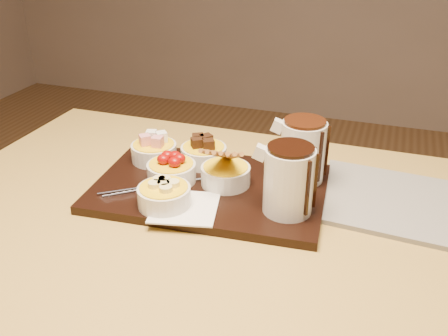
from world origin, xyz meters
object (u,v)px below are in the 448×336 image
(pitcher_milk_chocolate, at_px, (303,152))
(dining_table, at_px, (223,258))
(newspaper, at_px, (396,202))
(pitcher_dark_chocolate, at_px, (289,181))
(serving_board, at_px, (210,188))
(bowl_strawberries, at_px, (172,172))

(pitcher_milk_chocolate, bearing_deg, dining_table, -130.47)
(pitcher_milk_chocolate, relative_size, newspaper, 0.39)
(pitcher_dark_chocolate, bearing_deg, newspaper, 27.64)
(dining_table, bearing_deg, newspaper, 25.79)
(serving_board, height_order, pitcher_milk_chocolate, pitcher_milk_chocolate)
(pitcher_milk_chocolate, bearing_deg, pitcher_dark_chocolate, -94.40)
(dining_table, height_order, newspaper, newspaper)
(bowl_strawberries, relative_size, pitcher_dark_chocolate, 0.81)
(newspaper, bearing_deg, pitcher_dark_chocolate, -143.89)
(bowl_strawberries, relative_size, newspaper, 0.32)
(dining_table, height_order, bowl_strawberries, bowl_strawberries)
(serving_board, bearing_deg, newspaper, 7.02)
(serving_board, bearing_deg, pitcher_milk_chocolate, 21.80)
(dining_table, distance_m, bowl_strawberries, 0.20)
(serving_board, relative_size, pitcher_dark_chocolate, 3.70)
(dining_table, height_order, serving_board, serving_board)
(dining_table, xyz_separation_m, pitcher_milk_chocolate, (0.12, 0.16, 0.18))
(pitcher_dark_chocolate, distance_m, pitcher_milk_chocolate, 0.13)
(pitcher_dark_chocolate, bearing_deg, pitcher_milk_chocolate, 85.60)
(dining_table, relative_size, newspaper, 3.81)
(serving_board, xyz_separation_m, pitcher_milk_chocolate, (0.17, 0.08, 0.07))
(serving_board, xyz_separation_m, bowl_strawberries, (-0.08, -0.01, 0.03))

